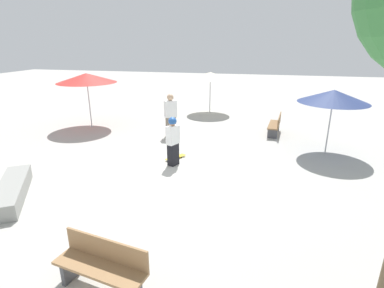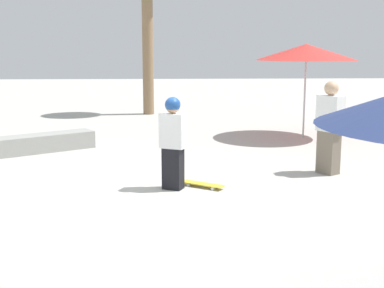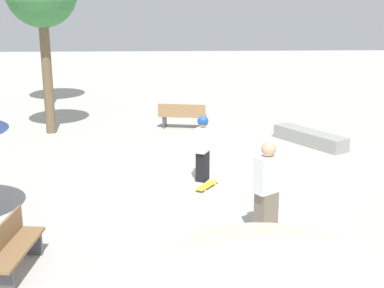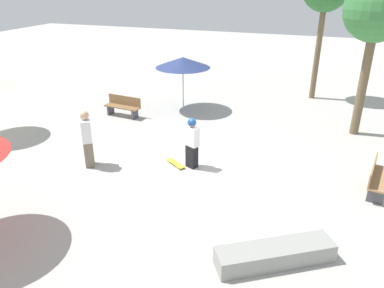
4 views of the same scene
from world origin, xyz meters
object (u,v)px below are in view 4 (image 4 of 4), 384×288
object	(u,v)px
concrete_ledge	(275,254)
shade_umbrella_navy	(183,62)
bench_near	(123,106)
bench_far	(377,178)
skater_main	(192,141)
bystander_watching	(87,139)
palm_tree_far_back	(377,12)
skateboard	(176,163)

from	to	relation	value
concrete_ledge	shade_umbrella_navy	size ratio (longest dim) A/B	1.03
bench_near	bench_far	world-z (taller)	same
concrete_ledge	bench_far	xyz separation A→B (m)	(3.79, -2.18, 0.22)
bench_far	shade_umbrella_navy	xyz separation A→B (m)	(4.72, 7.52, 1.67)
skater_main	bench_near	xyz separation A→B (m)	(3.36, 4.32, -0.45)
bench_far	shade_umbrella_navy	size ratio (longest dim) A/B	0.70
concrete_ledge	bench_near	xyz separation A→B (m)	(6.80, 7.41, 0.22)
skater_main	bench_far	distance (m)	5.30
skater_main	bench_near	world-z (taller)	skater_main
bench_far	bystander_watching	distance (m)	8.44
bench_far	skater_main	bearing A→B (deg)	-75.95
bench_far	bystander_watching	world-z (taller)	bystander_watching
bench_far	palm_tree_far_back	xyz separation A→B (m)	(4.31, 0.42, 3.95)
skater_main	palm_tree_far_back	size ratio (longest dim) A/B	0.29
concrete_ledge	bench_near	world-z (taller)	bench_near
skater_main	bench_far	xyz separation A→B (m)	(0.36, -5.27, -0.45)
palm_tree_far_back	bystander_watching	distance (m)	10.33
skateboard	bench_near	bearing A→B (deg)	-8.30
concrete_ledge	shade_umbrella_navy	distance (m)	10.23
shade_umbrella_navy	bystander_watching	bearing A→B (deg)	172.59
skater_main	bystander_watching	size ratio (longest dim) A/B	0.89
concrete_ledge	shade_umbrella_navy	bearing A→B (deg)	32.10
skater_main	shade_umbrella_navy	distance (m)	5.69
bystander_watching	skateboard	bearing A→B (deg)	-104.69
concrete_ledge	bench_far	world-z (taller)	bench_far
skater_main	shade_umbrella_navy	xyz separation A→B (m)	(5.08, 2.26, 1.22)
skateboard	palm_tree_far_back	bearing A→B (deg)	-104.76
bench_near	bystander_watching	size ratio (longest dim) A/B	0.90
concrete_ledge	bystander_watching	size ratio (longest dim) A/B	1.34
skateboard	concrete_ledge	distance (m)	4.93
concrete_ledge	palm_tree_far_back	size ratio (longest dim) A/B	0.44
concrete_ledge	bench_near	size ratio (longest dim) A/B	1.48
bench_near	bystander_watching	world-z (taller)	bystander_watching
bench_far	bystander_watching	bearing A→B (deg)	-70.49
skateboard	concrete_ledge	world-z (taller)	concrete_ledge
skater_main	bystander_watching	world-z (taller)	bystander_watching
shade_umbrella_navy	palm_tree_far_back	xyz separation A→B (m)	(-0.41, -7.11, 2.28)
skateboard	concrete_ledge	xyz separation A→B (m)	(-3.36, -3.61, 0.15)
skater_main	concrete_ledge	distance (m)	4.67
concrete_ledge	bench_far	distance (m)	4.38
skater_main	bench_near	distance (m)	5.49
bystander_watching	palm_tree_far_back	bearing A→B (deg)	-89.27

